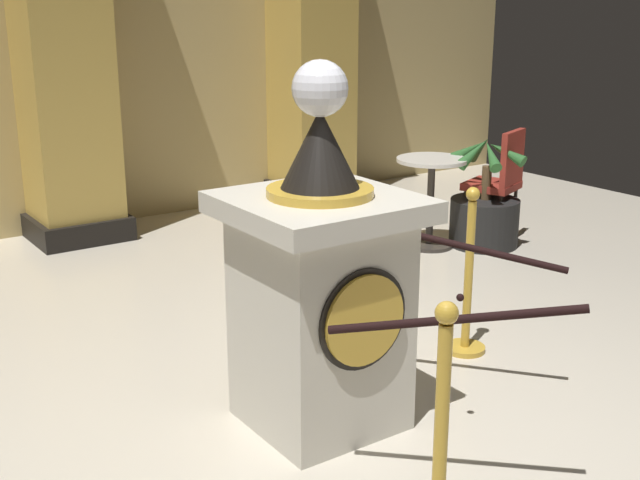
# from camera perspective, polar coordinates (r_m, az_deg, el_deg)

# --- Properties ---
(ground_plane) EXTENTS (10.71, 10.71, 0.00)m
(ground_plane) POSITION_cam_1_polar(r_m,az_deg,el_deg) (3.99, 3.77, -13.65)
(ground_plane) COLOR beige
(pedestal_clock) EXTENTS (0.82, 0.82, 1.75)m
(pedestal_clock) POSITION_cam_1_polar(r_m,az_deg,el_deg) (3.85, 0.04, -3.40)
(pedestal_clock) COLOR beige
(pedestal_clock) RESTS_ON ground_plane
(stanchion_far) EXTENTS (0.24, 0.24, 0.99)m
(stanchion_far) POSITION_cam_1_polar(r_m,az_deg,el_deg) (4.83, 10.24, -3.87)
(stanchion_far) COLOR gold
(stanchion_far) RESTS_ON ground_plane
(velvet_rope) EXTENTS (1.45, 1.45, 0.22)m
(velvet_rope) POSITION_cam_1_polar(r_m,az_deg,el_deg) (3.73, 9.81, -2.70)
(velvet_rope) COLOR black
(column_right) EXTENTS (0.80, 0.80, 4.00)m
(column_right) POSITION_cam_1_polar(r_m,az_deg,el_deg) (8.27, -0.66, 16.40)
(column_right) COLOR black
(column_right) RESTS_ON ground_plane
(column_centre_rear) EXTENTS (0.81, 0.81, 4.00)m
(column_centre_rear) POSITION_cam_1_polar(r_m,az_deg,el_deg) (7.18, -17.84, 15.64)
(column_centre_rear) COLOR black
(column_centre_rear) RESTS_ON ground_plane
(potted_palm_right) EXTENTS (0.64, 0.60, 0.95)m
(potted_palm_right) POSITION_cam_1_polar(r_m,az_deg,el_deg) (6.97, 11.39, 1.85)
(potted_palm_right) COLOR black
(potted_palm_right) RESTS_ON ground_plane
(cafe_table) EXTENTS (0.58, 0.58, 0.75)m
(cafe_table) POSITION_cam_1_polar(r_m,az_deg,el_deg) (6.81, 7.73, 3.43)
(cafe_table) COLOR #332D28
(cafe_table) RESTS_ON ground_plane
(cafe_chair_red) EXTENTS (0.52, 0.52, 0.96)m
(cafe_chair_red) POSITION_cam_1_polar(r_m,az_deg,el_deg) (7.04, 12.47, 4.39)
(cafe_chair_red) COLOR black
(cafe_chair_red) RESTS_ON ground_plane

